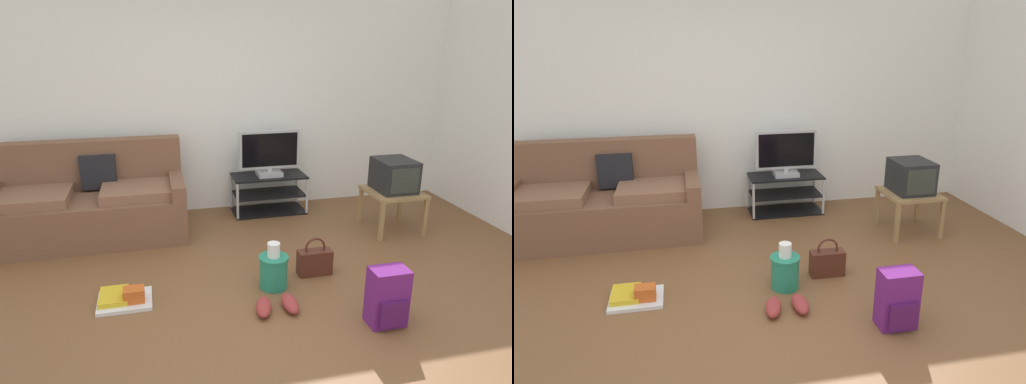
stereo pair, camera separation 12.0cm
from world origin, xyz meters
TOP-DOWN VIEW (x-y plane):
  - ground_plane at (0.00, 0.00)m, footprint 9.00×9.80m
  - wall_back at (0.00, 2.45)m, footprint 9.00×0.10m
  - couch at (-1.33, 1.86)m, footprint 1.95×0.86m
  - tv_stand at (0.67, 2.13)m, footprint 0.86×0.42m
  - flat_tv at (0.67, 2.11)m, footprint 0.71×0.22m
  - side_table at (1.83, 1.30)m, footprint 0.55×0.55m
  - crt_tv at (1.83, 1.31)m, footprint 0.38×0.44m
  - backpack at (0.92, -0.27)m, footprint 0.27×0.25m
  - handbag at (0.67, 0.54)m, footprint 0.30×0.13m
  - cleaning_bucket at (0.26, 0.41)m, footprint 0.25×0.25m
  - sneakers_pair at (0.19, 0.06)m, footprint 0.36×0.29m
  - floor_tray at (-0.95, 0.44)m, footprint 0.42×0.34m

SIDE VIEW (x-z plane):
  - ground_plane at x=0.00m, z-range -0.02..0.00m
  - floor_tray at x=-0.95m, z-range -0.03..0.11m
  - sneakers_pair at x=0.19m, z-range 0.00..0.09m
  - handbag at x=0.67m, z-range -0.05..0.30m
  - cleaning_bucket at x=0.26m, z-range -0.03..0.37m
  - backpack at x=0.92m, z-range 0.00..0.43m
  - tv_stand at x=0.67m, z-range 0.00..0.46m
  - couch at x=-1.33m, z-range -0.13..0.84m
  - side_table at x=1.83m, z-range 0.16..0.60m
  - crt_tv at x=1.83m, z-range 0.45..0.78m
  - flat_tv at x=0.67m, z-range 0.45..0.99m
  - wall_back at x=0.00m, z-range 0.00..2.70m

